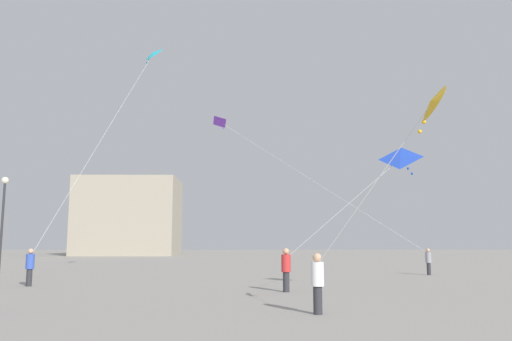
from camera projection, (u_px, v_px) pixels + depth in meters
name	position (u px, v px, depth m)	size (l,w,h in m)	color
person_in_red	(286.00, 268.00, 20.05)	(0.37, 0.37, 1.70)	#2D2D33
person_in_blue	(30.00, 265.00, 22.71)	(0.36, 0.36, 1.66)	#2D2D33
person_in_grey	(428.00, 260.00, 30.75)	(0.35, 0.35, 1.59)	#2D2D33
person_in_white	(317.00, 281.00, 13.77)	(0.35, 0.35, 1.63)	#2D2D33
kite_cobalt_delta	(399.00, 160.00, 19.99)	(5.15, 1.29, 4.27)	blue
kite_amber_diamond	(431.00, 104.00, 12.08)	(2.76, 2.89, 4.34)	yellow
kite_cyan_diamond	(153.00, 54.00, 33.06)	(4.51, 9.41, 13.36)	#1EB2C6
kite_violet_delta	(224.00, 124.00, 43.03)	(13.96, 12.36, 11.20)	purple
building_left_hall	(129.00, 217.00, 81.95)	(15.65, 11.56, 12.20)	#A39984
lamppost_east	(3.00, 211.00, 25.90)	(0.36, 0.36, 5.27)	#2D2D30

